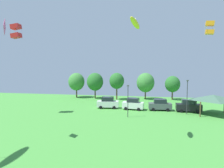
% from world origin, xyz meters
% --- Properties ---
extents(kite_flying_3, '(1.33, 2.89, 1.33)m').
position_xyz_m(kite_flying_3, '(0.38, 24.42, 13.41)').
color(kite_flying_3, yellow).
extents(kite_flying_4, '(1.66, 1.57, 2.53)m').
position_xyz_m(kite_flying_4, '(-21.02, 33.48, 14.81)').
color(kite_flying_4, red).
extents(kite_flying_5, '(1.00, 1.58, 1.84)m').
position_xyz_m(kite_flying_5, '(-13.76, 21.50, 12.95)').
color(kite_flying_5, '#E54C93').
extents(kite_flying_7, '(1.57, 1.53, 2.24)m').
position_xyz_m(kite_flying_7, '(12.07, 38.68, 15.21)').
color(kite_flying_7, orange).
extents(parked_car_leftmost, '(4.60, 2.37, 2.38)m').
position_xyz_m(parked_car_leftmost, '(-6.33, 41.71, 1.17)').
color(parked_car_leftmost, silver).
rests_on(parked_car_leftmost, ground).
extents(parked_car_second_from_left, '(4.34, 2.38, 2.36)m').
position_xyz_m(parked_car_second_from_left, '(-1.05, 41.25, 1.16)').
color(parked_car_second_from_left, silver).
rests_on(parked_car_second_from_left, ground).
extents(parked_car_third_from_left, '(4.51, 2.21, 2.26)m').
position_xyz_m(parked_car_third_from_left, '(4.23, 41.50, 1.12)').
color(parked_car_third_from_left, '#4C5156').
rests_on(parked_car_third_from_left, ground).
extents(parked_car_rightmost_in_row, '(4.69, 2.11, 2.41)m').
position_xyz_m(parked_car_rightmost_in_row, '(9.51, 41.04, 1.19)').
color(parked_car_rightmost_in_row, black).
rests_on(parked_car_rightmost_in_row, ground).
extents(park_pavilion, '(6.85, 5.68, 3.60)m').
position_xyz_m(park_pavilion, '(13.41, 39.69, 3.08)').
color(park_pavilion, brown).
rests_on(park_pavilion, ground).
extents(light_post_0, '(0.36, 0.20, 6.25)m').
position_xyz_m(light_post_0, '(8.82, 39.06, 3.52)').
color(light_post_0, '#2D2D33').
rests_on(light_post_0, ground).
extents(light_post_1, '(0.36, 0.20, 5.53)m').
position_xyz_m(light_post_1, '(-1.45, 35.00, 3.15)').
color(light_post_1, '#2D2D33').
rests_on(light_post_1, ground).
extents(treeline_tree_0, '(4.51, 4.51, 6.94)m').
position_xyz_m(treeline_tree_0, '(-18.04, 54.74, 4.45)').
color(treeline_tree_0, brown).
rests_on(treeline_tree_0, ground).
extents(treeline_tree_1, '(4.46, 4.46, 7.01)m').
position_xyz_m(treeline_tree_1, '(-12.48, 54.25, 4.54)').
color(treeline_tree_1, brown).
rests_on(treeline_tree_1, ground).
extents(treeline_tree_2, '(3.88, 3.88, 7.07)m').
position_xyz_m(treeline_tree_2, '(-6.32, 53.32, 4.92)').
color(treeline_tree_2, brown).
rests_on(treeline_tree_2, ground).
extents(treeline_tree_3, '(4.69, 4.69, 7.03)m').
position_xyz_m(treeline_tree_3, '(1.12, 55.21, 4.44)').
color(treeline_tree_3, brown).
rests_on(treeline_tree_3, ground).
extents(treeline_tree_4, '(3.88, 3.88, 6.27)m').
position_xyz_m(treeline_tree_4, '(8.09, 55.48, 4.12)').
color(treeline_tree_4, brown).
rests_on(treeline_tree_4, ground).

